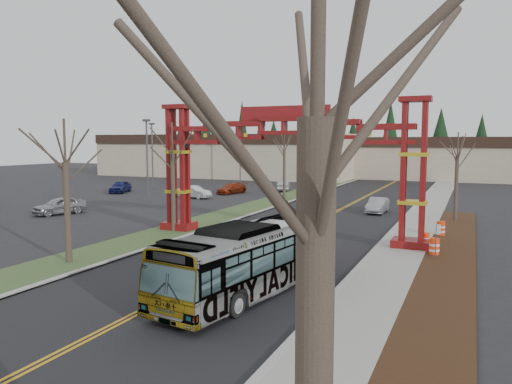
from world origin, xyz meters
The scene contains 32 objects.
ground centered at (0.00, 0.00, 0.00)m, with size 200.00×200.00×0.00m, color black.
road centered at (0.00, 25.00, 0.01)m, with size 12.00×110.00×0.02m, color black.
lane_line_left centered at (-0.12, 25.00, 0.03)m, with size 0.12×100.00×0.01m, color #C88F17.
lane_line_right centered at (0.12, 25.00, 0.03)m, with size 0.12×100.00×0.01m, color #C88F17.
curb_right centered at (6.15, 25.00, 0.07)m, with size 0.30×110.00×0.15m, color #A3A49E.
sidewalk_right centered at (7.60, 25.00, 0.08)m, with size 2.60×110.00×0.14m, color gray.
landscape_strip centered at (10.20, 10.00, 0.06)m, with size 2.60×50.00×0.12m, color #311D10.
grass_median centered at (-8.00, 25.00, 0.04)m, with size 4.00×110.00×0.08m, color #364C26.
curb_left centered at (-6.15, 25.00, 0.07)m, with size 0.30×110.00×0.15m, color #A3A49E.
gateway_arch centered at (0.00, 18.00, 5.98)m, with size 18.20×1.60×8.90m.
retail_building_west centered at (-30.00, 71.96, 3.76)m, with size 46.00×22.30×7.50m.
retail_building_east centered at (10.00, 79.95, 3.51)m, with size 38.00×20.30×7.00m.
conifer_treeline centered at (0.25, 92.00, 6.49)m, with size 116.10×5.60×13.00m.
transit_bus centered at (2.87, 6.59, 1.50)m, with size 2.52×10.76×3.00m, color #A7ABAE.
silver_sedan centered at (3.53, 32.37, 0.67)m, with size 1.42×4.08×1.34m, color #A5A8AD.
parked_car_near_a centered at (-21.73, 20.43, 0.76)m, with size 1.81×4.49×1.53m, color #9E9FA5.
parked_car_near_b centered at (-17.36, 35.89, 0.69)m, with size 1.45×4.17×1.37m, color silver.
parked_car_mid_a centered at (-15.63, 41.84, 0.64)m, with size 1.78×4.39×1.27m, color maroon.
parked_car_mid_b centered at (-28.77, 37.40, 0.74)m, with size 1.75×4.35×1.48m, color navy.
parked_car_far_a centered at (-11.00, 47.49, 0.68)m, with size 1.44×4.12×1.36m, color #ADAFB5.
bare_tree_median_near centered at (-8.00, 7.36, 5.26)m, with size 3.36×3.36×7.51m.
bare_tree_median_mid centered at (-8.00, 17.29, 5.44)m, with size 3.30×3.30×7.65m.
bare_tree_median_far centered at (-8.00, 39.60, 5.43)m, with size 3.12×3.12×7.53m.
bare_tree_right_near centered at (10.00, -8.18, 6.50)m, with size 3.31×3.31×8.74m.
bare_tree_right_far centered at (10.00, 29.99, 5.09)m, with size 2.92×2.92×7.05m.
light_pole_near centered at (-19.99, 30.91, 4.98)m, with size 0.75×0.37×8.60m.
light_pole_mid centered at (-28.44, 43.77, 5.06)m, with size 0.76×0.38×8.75m.
light_pole_far centered at (-21.92, 57.52, 4.87)m, with size 0.73×0.36×8.41m.
street_sign centered at (9.51, 15.59, 1.43)m, with size 0.45×0.14×1.98m.
barrel_south centered at (9.38, 16.65, 0.51)m, with size 0.55×0.55×1.02m.
barrel_mid centered at (8.72, 18.71, 0.46)m, with size 0.49×0.49×0.92m.
barrel_north centered at (9.35, 22.83, 0.52)m, with size 0.57×0.57×1.05m.
Camera 1 is at (11.18, -12.14, 6.37)m, focal length 35.00 mm.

